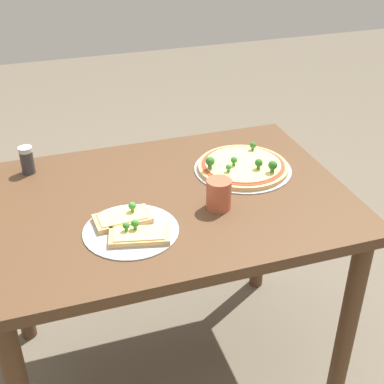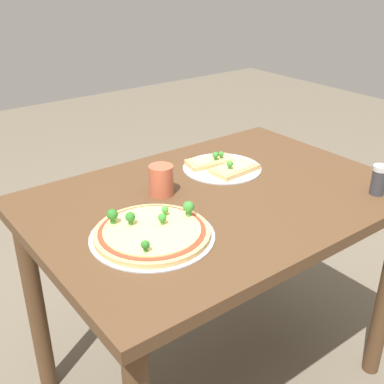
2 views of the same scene
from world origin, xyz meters
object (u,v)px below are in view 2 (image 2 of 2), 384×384
(dining_table, at_px, (217,226))
(pizza_tray_whole, at_px, (152,232))
(pizza_tray_slice, at_px, (222,166))
(drinking_cup, at_px, (161,180))
(condiment_shaker, at_px, (379,180))

(dining_table, relative_size, pizza_tray_whole, 3.44)
(dining_table, distance_m, pizza_tray_whole, 0.33)
(pizza_tray_slice, height_order, drinking_cup, drinking_cup)
(condiment_shaker, bearing_deg, dining_table, -36.63)
(pizza_tray_whole, height_order, condiment_shaker, condiment_shaker)
(dining_table, xyz_separation_m, condiment_shaker, (-0.39, 0.29, 0.16))
(condiment_shaker, bearing_deg, pizza_tray_slice, -60.12)
(pizza_tray_whole, bearing_deg, drinking_cup, -129.70)
(dining_table, height_order, pizza_tray_slice, pizza_tray_slice)
(pizza_tray_whole, xyz_separation_m, drinking_cup, (-0.16, -0.19, 0.03))
(dining_table, xyz_separation_m, drinking_cup, (0.13, -0.11, 0.16))
(drinking_cup, height_order, condiment_shaker, same)
(dining_table, distance_m, drinking_cup, 0.23)
(pizza_tray_whole, relative_size, pizza_tray_slice, 1.21)
(drinking_cup, xyz_separation_m, condiment_shaker, (-0.52, 0.40, 0.00))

